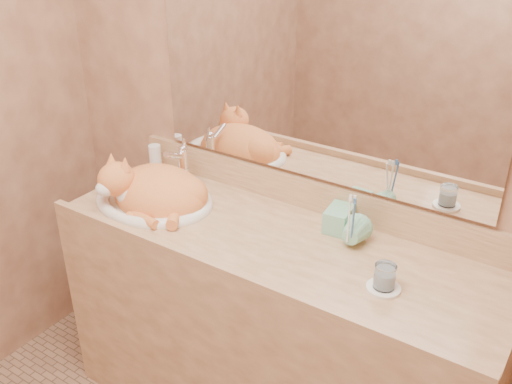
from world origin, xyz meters
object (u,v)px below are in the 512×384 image
Objects in this scene: cat at (153,189)px; toothbrush_cup at (349,239)px; sink_basin at (153,184)px; soap_dispenser at (334,214)px; water_glass at (385,276)px; vanity_counter at (272,335)px.

cat is 0.77m from toothbrush_cup.
soap_dispenser reaches higher than sink_basin.
water_glass is at bearing -8.80° from sink_basin.
vanity_counter is at bearing -4.46° from sink_basin.
soap_dispenser is (0.16, 0.13, 0.52)m from vanity_counter.
vanity_counter is 16.33× the size of toothbrush_cup.
soap_dispenser is at bearing 5.45° from sink_basin.
vanity_counter is 8.73× the size of soap_dispenser.
cat is 2.15× the size of soap_dispenser.
soap_dispenser is 0.32m from water_glass.
soap_dispenser is (0.68, 0.16, 0.03)m from cat.
toothbrush_cup is at bearing 0.79° from sink_basin.
water_glass reaches higher than vanity_counter.
sink_basin is (-0.53, -0.02, 0.50)m from vanity_counter.
vanity_counter is at bearing -147.53° from soap_dispenser.
toothbrush_cup is at bearing 7.26° from cat.
sink_basin is 0.96m from water_glass.
cat is at bearing -171.31° from toothbrush_cup.
water_glass is (0.26, -0.18, -0.04)m from soap_dispenser.
toothbrush_cup is (0.78, 0.10, -0.03)m from sink_basin.
toothbrush_cup is (0.24, 0.08, 0.47)m from vanity_counter.
sink_basin is 0.02m from cat.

